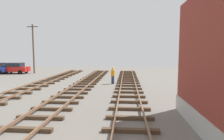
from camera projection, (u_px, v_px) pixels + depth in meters
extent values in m
cube|color=#4C3826|center=(130.00, 131.00, 8.01)|extent=(2.50, 0.24, 0.18)
cube|color=#4C3826|center=(130.00, 118.00, 9.55)|extent=(2.50, 0.24, 0.18)
cube|color=#4C3826|center=(129.00, 109.00, 11.09)|extent=(2.50, 0.24, 0.18)
cube|color=#4C3826|center=(129.00, 102.00, 12.63)|extent=(2.50, 0.24, 0.18)
cube|color=#4C3826|center=(129.00, 97.00, 14.16)|extent=(2.50, 0.24, 0.18)
cube|color=#4C3826|center=(129.00, 92.00, 15.70)|extent=(2.50, 0.24, 0.18)
cube|color=#4C3826|center=(128.00, 89.00, 17.24)|extent=(2.50, 0.24, 0.18)
cube|color=#4C3826|center=(128.00, 86.00, 18.78)|extent=(2.50, 0.24, 0.18)
cube|color=#4C3826|center=(128.00, 83.00, 20.32)|extent=(2.50, 0.24, 0.18)
cube|color=#4C3826|center=(128.00, 81.00, 21.86)|extent=(2.50, 0.24, 0.18)
cube|color=#4C3826|center=(128.00, 79.00, 23.40)|extent=(2.50, 0.24, 0.18)
cube|color=#4C3826|center=(128.00, 77.00, 24.94)|extent=(2.50, 0.24, 0.18)
cube|color=#4C3826|center=(128.00, 76.00, 26.48)|extent=(2.50, 0.24, 0.18)
cube|color=#4C3826|center=(128.00, 75.00, 28.01)|extent=(2.50, 0.24, 0.18)
cube|color=#4C3826|center=(128.00, 73.00, 29.55)|extent=(2.50, 0.24, 0.18)
cube|color=#4C3826|center=(128.00, 72.00, 31.09)|extent=(2.50, 0.24, 0.18)
cube|color=#4C3826|center=(128.00, 71.00, 32.63)|extent=(2.50, 0.24, 0.18)
cube|color=#4C3826|center=(25.00, 129.00, 8.14)|extent=(2.50, 0.24, 0.18)
cube|color=#4C3826|center=(40.00, 118.00, 9.61)|extent=(2.50, 0.24, 0.18)
cube|color=#4C3826|center=(52.00, 109.00, 11.07)|extent=(2.50, 0.24, 0.18)
cube|color=#4C3826|center=(60.00, 102.00, 12.53)|extent=(2.50, 0.24, 0.18)
cube|color=#4C3826|center=(67.00, 97.00, 14.00)|extent=(2.50, 0.24, 0.18)
cube|color=#4C3826|center=(73.00, 93.00, 15.46)|extent=(2.50, 0.24, 0.18)
cube|color=#4C3826|center=(78.00, 89.00, 16.93)|extent=(2.50, 0.24, 0.18)
cube|color=#4C3826|center=(82.00, 86.00, 18.39)|extent=(2.50, 0.24, 0.18)
cube|color=#4C3826|center=(85.00, 84.00, 19.85)|extent=(2.50, 0.24, 0.18)
cube|color=#4C3826|center=(88.00, 82.00, 21.32)|extent=(2.50, 0.24, 0.18)
cube|color=#4C3826|center=(90.00, 80.00, 22.78)|extent=(2.50, 0.24, 0.18)
cube|color=#4C3826|center=(92.00, 78.00, 24.24)|extent=(2.50, 0.24, 0.18)
cube|color=#4C3826|center=(94.00, 77.00, 25.71)|extent=(2.50, 0.24, 0.18)
cube|color=#4C3826|center=(96.00, 75.00, 27.17)|extent=(2.50, 0.24, 0.18)
cube|color=#4C3826|center=(98.00, 74.00, 28.64)|extent=(2.50, 0.24, 0.18)
cube|color=#4C3826|center=(99.00, 73.00, 30.10)|extent=(2.50, 0.24, 0.18)
cube|color=#4C3826|center=(100.00, 72.00, 31.56)|extent=(2.50, 0.24, 0.18)
cube|color=#4C3826|center=(102.00, 71.00, 33.03)|extent=(2.50, 0.24, 0.18)
cube|color=#4C3826|center=(5.00, 98.00, 13.84)|extent=(2.50, 0.24, 0.18)
cube|color=#4C3826|center=(17.00, 93.00, 15.46)|extent=(2.50, 0.24, 0.18)
cube|color=#4C3826|center=(28.00, 89.00, 17.09)|extent=(2.50, 0.24, 0.18)
cube|color=#4C3826|center=(36.00, 86.00, 18.71)|extent=(2.50, 0.24, 0.18)
cube|color=#4C3826|center=(44.00, 83.00, 20.33)|extent=(2.50, 0.24, 0.18)
cube|color=#4C3826|center=(50.00, 81.00, 21.95)|extent=(2.50, 0.24, 0.18)
cube|color=#4C3826|center=(55.00, 79.00, 23.57)|extent=(2.50, 0.24, 0.18)
cube|color=#4C3826|center=(60.00, 77.00, 25.20)|extent=(2.50, 0.24, 0.18)
cube|color=#4C3826|center=(64.00, 76.00, 26.82)|extent=(2.50, 0.24, 0.18)
cube|color=#4C3826|center=(67.00, 74.00, 28.44)|extent=(2.50, 0.24, 0.18)
cube|color=#4C3826|center=(70.00, 73.00, 30.06)|extent=(2.50, 0.24, 0.18)
cube|color=#4C3826|center=(73.00, 72.00, 31.68)|extent=(2.50, 0.24, 0.18)
cube|color=#4C3826|center=(76.00, 71.00, 33.31)|extent=(2.50, 0.24, 0.18)
cube|color=red|center=(15.00, 69.00, 30.18)|extent=(4.20, 1.80, 0.80)
cube|color=#1E232D|center=(15.00, 65.00, 30.11)|extent=(2.31, 1.66, 0.64)
cylinder|color=black|center=(26.00, 71.00, 31.01)|extent=(0.64, 0.24, 0.64)
cylinder|color=black|center=(20.00, 72.00, 29.22)|extent=(0.64, 0.24, 0.64)
cylinder|color=black|center=(11.00, 71.00, 31.21)|extent=(0.64, 0.24, 0.64)
cylinder|color=black|center=(4.00, 72.00, 29.43)|extent=(0.64, 0.24, 0.64)
cylinder|color=black|center=(7.00, 71.00, 30.80)|extent=(0.64, 0.24, 0.64)
cylinder|color=black|center=(0.00, 72.00, 29.01)|extent=(0.64, 0.24, 0.64)
cylinder|color=brown|center=(33.00, 49.00, 30.08)|extent=(0.24, 0.24, 7.91)
cube|color=#4C3D2D|center=(32.00, 27.00, 29.74)|extent=(1.80, 0.12, 0.12)
cylinder|color=#262D4C|center=(113.00, 80.00, 20.36)|extent=(0.32, 0.32, 0.85)
cylinder|color=orange|center=(113.00, 73.00, 20.29)|extent=(0.40, 0.40, 0.65)
sphere|color=tan|center=(113.00, 69.00, 20.25)|extent=(0.24, 0.24, 0.24)
sphere|color=yellow|center=(113.00, 68.00, 20.23)|extent=(0.22, 0.22, 0.22)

